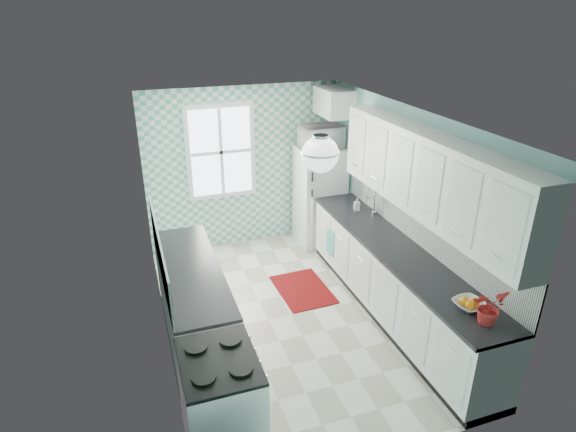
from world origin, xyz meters
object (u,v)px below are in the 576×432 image
object	(u,v)px
ceiling_light	(320,154)
microwave	(321,137)
fruit_bowl	(469,305)
potted_plant	(489,307)
stove	(221,403)
sink	(361,218)
fridge	(319,196)

from	to	relation	value
ceiling_light	microwave	distance (m)	2.88
fruit_bowl	ceiling_light	bearing A→B (deg)	143.80
potted_plant	stove	bearing A→B (deg)	173.49
ceiling_light	sink	xyz separation A→B (m)	(1.20, 1.35, -1.39)
fridge	sink	xyz separation A→B (m)	(0.09, -1.24, 0.14)
stove	fruit_bowl	distance (m)	2.45
sink	microwave	size ratio (longest dim) A/B	0.86
ceiling_light	stove	xyz separation A→B (m)	(-1.20, -0.84, -1.83)
stove	potted_plant	distance (m)	2.49
ceiling_light	microwave	bearing A→B (deg)	66.85
sink	stove	bearing A→B (deg)	-138.74
potted_plant	sink	bearing A→B (deg)	89.91
sink	fruit_bowl	world-z (taller)	sink
ceiling_light	stove	world-z (taller)	ceiling_light
sink	ceiling_light	bearing A→B (deg)	-132.79
ceiling_light	microwave	world-z (taller)	ceiling_light
sink	microwave	xyz separation A→B (m)	(-0.09, 1.24, 0.81)
ceiling_light	stove	bearing A→B (deg)	-145.01
stove	fruit_bowl	world-z (taller)	fruit_bowl
ceiling_light	potted_plant	bearing A→B (deg)	-42.84
sink	potted_plant	bearing A→B (deg)	-91.17
fridge	stove	size ratio (longest dim) A/B	1.65
fridge	potted_plant	world-z (taller)	fridge
ceiling_light	fruit_bowl	world-z (taller)	ceiling_light
stove	sink	bearing A→B (deg)	43.61
stove	microwave	xyz separation A→B (m)	(2.31, 3.43, 1.25)
sink	fridge	bearing A→B (deg)	93.23
fridge	stove	xyz separation A→B (m)	(-2.31, -3.43, -0.29)
fridge	sink	size ratio (longest dim) A/B	2.95
ceiling_light	fruit_bowl	distance (m)	2.01
stove	potted_plant	world-z (taller)	potted_plant
microwave	fridge	bearing A→B (deg)	53.55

